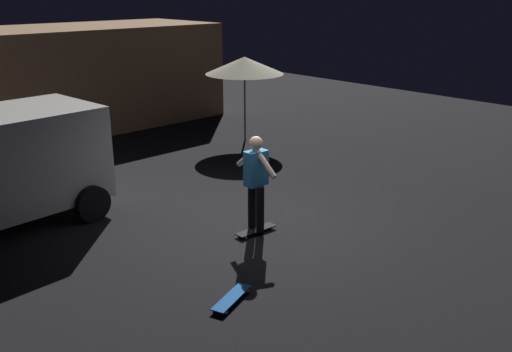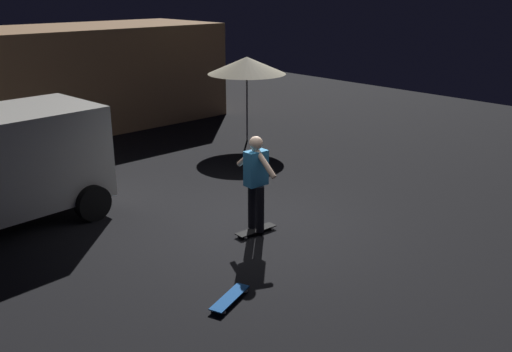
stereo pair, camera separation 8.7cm
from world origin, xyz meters
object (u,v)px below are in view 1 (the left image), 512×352
patio_umbrella (245,65)px  skater (256,177)px  skateboard_spare (231,298)px  skateboard_ridden (256,230)px

patio_umbrella → skater: (-3.99, -4.67, -1.04)m
skateboard_spare → skater: (1.78, 1.40, 0.98)m
patio_umbrella → skater: bearing=-130.5°
skateboard_ridden → skateboard_spare: same height
patio_umbrella → skateboard_ridden: size_ratio=2.91×
skateboard_ridden → skater: skater is taller
patio_umbrella → skater: patio_umbrella is taller
skateboard_spare → skateboard_ridden: bearing=38.1°
skateboard_ridden → skateboard_spare: bearing=-141.9°
patio_umbrella → skateboard_ridden: bearing=-130.5°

